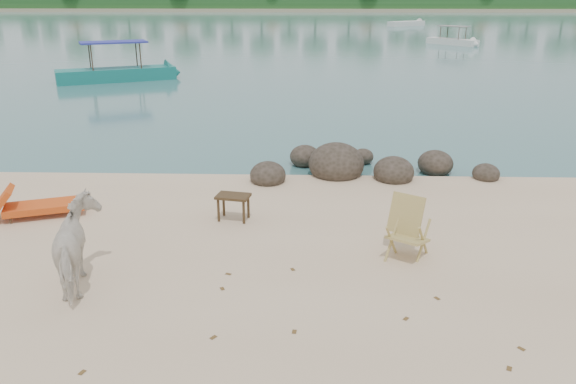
{
  "coord_description": "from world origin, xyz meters",
  "views": [
    {
      "loc": [
        0.86,
        -7.51,
        4.41
      ],
      "look_at": [
        0.56,
        2.0,
        1.0
      ],
      "focal_mm": 35.0,
      "sensor_mm": 36.0,
      "label": 1
    }
  ],
  "objects_px": {
    "boulders": "(355,167)",
    "boat_near": "(114,48)",
    "deck_chair": "(408,232)",
    "side_table": "(234,209)",
    "lounge_chair": "(44,203)",
    "cow": "(80,248)"
  },
  "relations": [
    {
      "from": "lounge_chair",
      "to": "side_table",
      "type": "bearing_deg",
      "value": -21.57
    },
    {
      "from": "boulders",
      "to": "lounge_chair",
      "type": "bearing_deg",
      "value": -155.09
    },
    {
      "from": "deck_chair",
      "to": "boat_near",
      "type": "height_order",
      "value": "boat_near"
    },
    {
      "from": "lounge_chair",
      "to": "boat_near",
      "type": "relative_size",
      "value": 0.29
    },
    {
      "from": "cow",
      "to": "boat_near",
      "type": "relative_size",
      "value": 0.24
    },
    {
      "from": "boulders",
      "to": "boat_near",
      "type": "distance_m",
      "value": 19.5
    },
    {
      "from": "deck_chair",
      "to": "boat_near",
      "type": "relative_size",
      "value": 0.15
    },
    {
      "from": "boat_near",
      "to": "boulders",
      "type": "bearing_deg",
      "value": -79.84
    },
    {
      "from": "lounge_chair",
      "to": "deck_chair",
      "type": "xyz_separation_m",
      "value": [
        7.15,
        -1.72,
        0.23
      ]
    },
    {
      "from": "side_table",
      "to": "boat_near",
      "type": "relative_size",
      "value": 0.1
    },
    {
      "from": "boulders",
      "to": "deck_chair",
      "type": "relative_size",
      "value": 5.98
    },
    {
      "from": "boulders",
      "to": "cow",
      "type": "bearing_deg",
      "value": -128.46
    },
    {
      "from": "side_table",
      "to": "deck_chair",
      "type": "distance_m",
      "value": 3.61
    },
    {
      "from": "side_table",
      "to": "cow",
      "type": "bearing_deg",
      "value": -115.18
    },
    {
      "from": "deck_chair",
      "to": "side_table",
      "type": "bearing_deg",
      "value": -172.81
    },
    {
      "from": "cow",
      "to": "boat_near",
      "type": "height_order",
      "value": "boat_near"
    },
    {
      "from": "side_table",
      "to": "deck_chair",
      "type": "bearing_deg",
      "value": -15.3
    },
    {
      "from": "boulders",
      "to": "boat_near",
      "type": "height_order",
      "value": "boat_near"
    },
    {
      "from": "boulders",
      "to": "lounge_chair",
      "type": "distance_m",
      "value": 7.32
    },
    {
      "from": "side_table",
      "to": "deck_chair",
      "type": "xyz_separation_m",
      "value": [
        3.22,
        -1.6,
        0.25
      ]
    },
    {
      "from": "cow",
      "to": "boat_near",
      "type": "distance_m",
      "value": 22.81
    },
    {
      "from": "cow",
      "to": "deck_chair",
      "type": "xyz_separation_m",
      "value": [
        5.25,
        1.16,
        -0.16
      ]
    }
  ]
}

